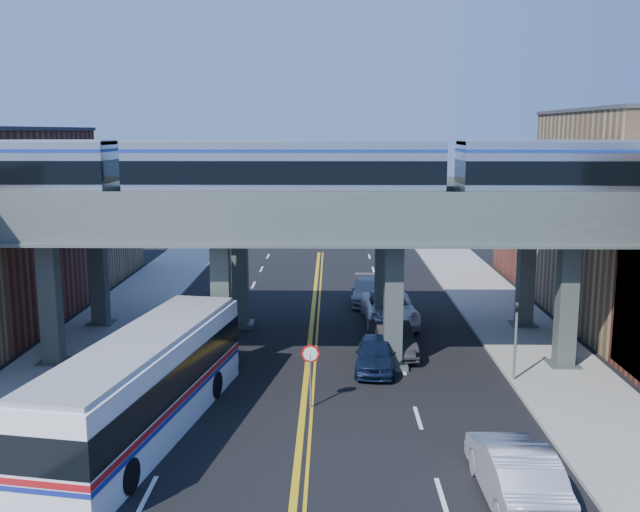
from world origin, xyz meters
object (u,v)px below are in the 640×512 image
object	(u,v)px
stop_sign	(310,366)
car_lane_d	(368,291)
transit_bus	(144,386)
car_lane_a	(376,354)
transit_train	(285,172)
car_parked_curb	(515,471)
traffic_signal	(516,332)
car_lane_b	(393,338)
car_lane_c	(390,309)

from	to	relation	value
stop_sign	car_lane_d	distance (m)	18.18
transit_bus	car_lane_a	world-z (taller)	transit_bus
transit_train	stop_sign	xyz separation A→B (m)	(1.29, -5.00, -7.38)
stop_sign	car_parked_curb	world-z (taller)	stop_sign
car_lane_a	traffic_signal	bearing A→B (deg)	-9.82
transit_train	car_lane_d	distance (m)	16.00
transit_train	stop_sign	size ratio (longest dim) A/B	16.74
car_lane_a	car_lane_b	distance (m)	2.64
traffic_signal	car_lane_d	bearing A→B (deg)	110.98
transit_bus	car_lane_c	distance (m)	18.40
car_lane_a	car_lane_c	bearing A→B (deg)	86.73
transit_train	car_lane_b	xyz separation A→B (m)	(5.19, 2.11, -8.33)
traffic_signal	car_lane_a	world-z (taller)	traffic_signal
stop_sign	car_lane_b	bearing A→B (deg)	61.23
transit_train	car_lane_d	size ratio (longest dim) A/B	8.43
transit_bus	car_parked_curb	bearing A→B (deg)	-100.96
car_lane_a	car_lane_c	size ratio (longest dim) A/B	0.73
car_parked_curb	stop_sign	bearing A→B (deg)	-49.82
transit_bus	car_lane_b	world-z (taller)	transit_bus
car_lane_a	car_lane_d	bearing A→B (deg)	94.48
car_lane_a	car_lane_b	xyz separation A→B (m)	(1.00, 2.45, 0.03)
car_lane_c	transit_bus	bearing A→B (deg)	-126.56
transit_train	car_lane_a	xyz separation A→B (m)	(4.20, -0.33, -8.37)
car_lane_d	car_lane_b	bearing A→B (deg)	-83.24
traffic_signal	car_parked_curb	world-z (taller)	traffic_signal
car_lane_c	stop_sign	bearing A→B (deg)	-111.02
transit_train	traffic_signal	distance (m)	12.43
stop_sign	car_lane_d	world-z (taller)	stop_sign
transit_train	car_lane_d	bearing A→B (deg)	70.80
car_lane_b	car_lane_c	xyz separation A→B (m)	(0.29, 5.67, 0.06)
stop_sign	traffic_signal	distance (m)	9.41
stop_sign	car_parked_curb	xyz separation A→B (m)	(6.35, -7.19, -0.84)
stop_sign	car_parked_curb	bearing A→B (deg)	-48.54
car_lane_c	car_parked_curb	bearing A→B (deg)	-86.69
car_parked_curb	car_lane_c	bearing A→B (deg)	-85.12
car_lane_c	car_parked_curb	world-z (taller)	car_parked_curb
transit_train	car_lane_b	bearing A→B (deg)	22.12
car_lane_a	stop_sign	bearing A→B (deg)	-116.22
transit_train	car_lane_b	distance (m)	10.04
car_lane_b	car_parked_curb	distance (m)	14.51
stop_sign	transit_bus	distance (m)	6.50
transit_train	car_parked_curb	bearing A→B (deg)	-57.93
transit_bus	traffic_signal	bearing A→B (deg)	-59.92
transit_train	traffic_signal	xyz separation A→B (m)	(10.19, -2.00, -6.84)
stop_sign	traffic_signal	size ratio (longest dim) A/B	0.64
traffic_signal	car_lane_b	size ratio (longest dim) A/B	0.84
transit_train	transit_bus	distance (m)	11.51
stop_sign	transit_bus	size ratio (longest dim) A/B	0.19
transit_train	stop_sign	distance (m)	9.01
car_lane_d	car_parked_curb	xyz separation A→B (m)	(3.15, -25.06, 0.16)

